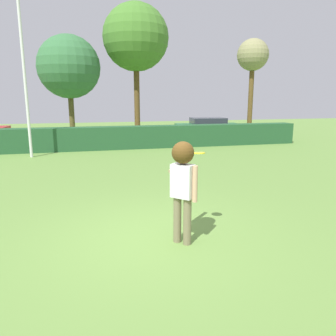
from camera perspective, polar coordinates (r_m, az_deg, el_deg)
name	(u,v)px	position (r m, az deg, el deg)	size (l,w,h in m)	color
ground_plane	(154,236)	(6.21, -2.51, -11.80)	(60.00, 60.00, 0.00)	olive
person	(183,177)	(5.57, 2.62, -1.66)	(0.51, 0.82, 1.81)	#797051
frisbee	(199,153)	(5.97, 5.39, 2.62)	(0.23, 0.23, 0.04)	yellow
lamppost	(24,68)	(15.26, -23.80, 15.60)	(0.24, 0.24, 6.78)	silver
hedge_row	(108,138)	(16.69, -10.44, 5.16)	(20.55, 0.90, 1.12)	#24522D
parked_car_green	(208,126)	(22.00, 6.96, 7.23)	(4.35, 2.14, 1.25)	#1E6633
maple_tree	(136,38)	(23.20, -5.63, 21.63)	(4.33, 4.33, 8.59)	brown
birch_tree	(69,67)	(22.07, -16.89, 16.46)	(3.86, 3.86, 6.34)	brown
willow_tree	(253,57)	(23.72, 14.54, 18.19)	(2.09, 2.09, 6.39)	brown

